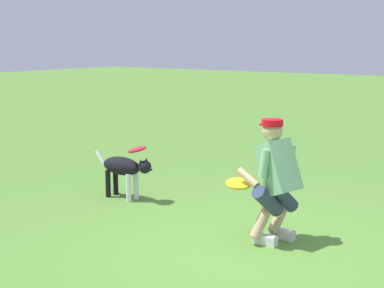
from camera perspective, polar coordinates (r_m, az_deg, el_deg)
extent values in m
plane|color=#538633|center=(5.75, 5.12, -10.87)|extent=(60.00, 60.00, 0.00)
cube|color=silver|center=(6.17, 9.15, -8.98)|extent=(0.26, 0.10, 0.10)
cylinder|color=tan|center=(6.14, 8.84, -7.19)|extent=(0.18, 0.33, 0.37)
cylinder|color=#333C5C|center=(6.02, 9.21, -5.32)|extent=(0.24, 0.43, 0.37)
cube|color=silver|center=(5.97, 7.38, -9.60)|extent=(0.26, 0.10, 0.10)
cylinder|color=tan|center=(5.94, 7.06, -7.76)|extent=(0.18, 0.33, 0.37)
cylinder|color=#333C5C|center=(5.85, 7.69, -5.75)|extent=(0.24, 0.43, 0.37)
cube|color=#80B887|center=(5.83, 8.77, -2.33)|extent=(0.48, 0.43, 0.58)
cylinder|color=#80B887|center=(5.98, 9.89, -1.45)|extent=(0.12, 0.15, 0.29)
cylinder|color=#80B887|center=(5.68, 7.32, -2.00)|extent=(0.12, 0.15, 0.29)
cylinder|color=tan|center=(5.84, 5.69, -3.44)|extent=(0.30, 0.15, 0.19)
cylinder|color=tan|center=(6.05, 9.68, -2.85)|extent=(0.11, 0.16, 0.27)
sphere|color=tan|center=(5.83, 8.12, 1.29)|extent=(0.21, 0.21, 0.21)
cylinder|color=red|center=(5.81, 8.15, 2.16)|extent=(0.22, 0.22, 0.07)
cylinder|color=red|center=(5.88, 7.41, 1.98)|extent=(0.12, 0.12, 0.02)
ellipsoid|color=black|center=(7.57, -7.14, -2.21)|extent=(0.63, 0.25, 0.24)
ellipsoid|color=white|center=(7.46, -6.18, -2.57)|extent=(0.12, 0.17, 0.15)
sphere|color=black|center=(7.29, -4.79, -2.33)|extent=(0.17, 0.17, 0.17)
cone|color=black|center=(7.24, -4.25, -2.58)|extent=(0.09, 0.09, 0.09)
cone|color=black|center=(7.24, -5.20, -1.81)|extent=(0.06, 0.06, 0.07)
cone|color=black|center=(7.33, -4.64, -1.66)|extent=(0.06, 0.06, 0.07)
cylinder|color=white|center=(7.45, -6.43, -4.43)|extent=(0.07, 0.07, 0.37)
cylinder|color=white|center=(7.56, -5.68, -4.21)|extent=(0.07, 0.07, 0.37)
cylinder|color=black|center=(7.70, -8.49, -3.99)|extent=(0.07, 0.07, 0.37)
cylinder|color=black|center=(7.80, -7.74, -3.78)|extent=(0.07, 0.07, 0.37)
cylinder|color=white|center=(7.82, -9.24, -1.48)|extent=(0.20, 0.05, 0.23)
cylinder|color=red|center=(7.32, -5.56, -0.56)|extent=(0.30, 0.29, 0.09)
cylinder|color=yellow|center=(5.93, 4.70, -4.01)|extent=(0.37, 0.36, 0.09)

